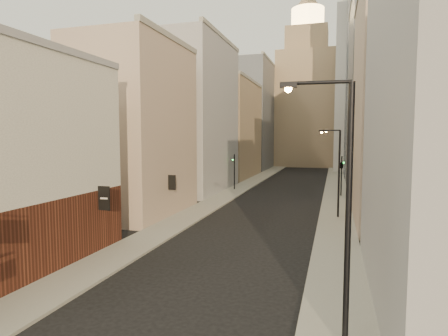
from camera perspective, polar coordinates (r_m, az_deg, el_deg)
sidewalk_left at (r=62.45m, az=4.62°, el=-1.93°), size 3.00×140.00×0.15m
sidewalk_right at (r=61.14m, az=16.64°, el=-2.26°), size 3.00×140.00×0.15m
left_bldg_beige at (r=36.57m, az=-13.47°, el=5.65°), size 8.00×12.00×16.00m
left_bldg_grey at (r=51.13m, az=-4.45°, el=7.73°), size 8.00×16.00×20.00m
left_bldg_tan at (r=68.19m, az=0.99°, el=5.75°), size 8.00×18.00×17.00m
left_bldg_wingrid at (r=87.74m, az=4.52°, el=7.81°), size 8.00×20.00×24.00m
right_bldg_beige at (r=36.26m, az=25.91°, el=8.47°), size 8.00×16.00×20.00m
right_bldg_wingrid at (r=56.28m, az=22.67°, el=10.17°), size 8.00×20.00×26.00m
highrise at (r=86.48m, az=25.02°, el=16.57°), size 21.00×23.00×51.20m
clock_tower at (r=98.50m, az=12.41°, el=10.67°), size 14.00×14.00×44.90m
white_tower at (r=84.53m, az=19.35°, el=12.17°), size 8.00×8.00×41.50m
streetlamp_near at (r=13.08m, az=17.44°, el=-4.73°), size 2.42×0.37×9.21m
streetlamp_mid at (r=35.06m, az=16.83°, el=-0.00°), size 1.95×1.02×7.99m
streetlamp_far at (r=51.20m, az=16.95°, el=1.60°), size 2.14×0.58×8.23m
traffic_light_left at (r=51.26m, az=1.59°, el=0.54°), size 0.59×0.52×5.00m
traffic_light_right at (r=47.86m, az=17.49°, el=0.42°), size 0.80×0.80×5.00m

